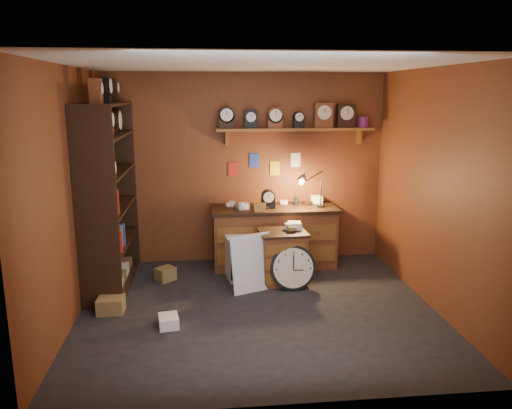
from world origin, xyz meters
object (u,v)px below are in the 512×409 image
(big_round_clock, at_px, (293,268))
(workbench, at_px, (274,233))
(low_cabinet, at_px, (282,254))
(shelving_unit, at_px, (106,189))

(big_round_clock, bearing_deg, workbench, 96.61)
(low_cabinet, xyz_separation_m, big_round_clock, (0.09, -0.26, -0.10))
(low_cabinet, relative_size, big_round_clock, 1.36)
(shelving_unit, distance_m, big_round_clock, 2.53)
(big_round_clock, bearing_deg, low_cabinet, 109.66)
(workbench, bearing_deg, low_cabinet, -88.86)
(workbench, relative_size, big_round_clock, 3.10)
(workbench, distance_m, big_round_clock, 0.95)
(shelving_unit, height_order, low_cabinet, shelving_unit)
(shelving_unit, distance_m, workbench, 2.38)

